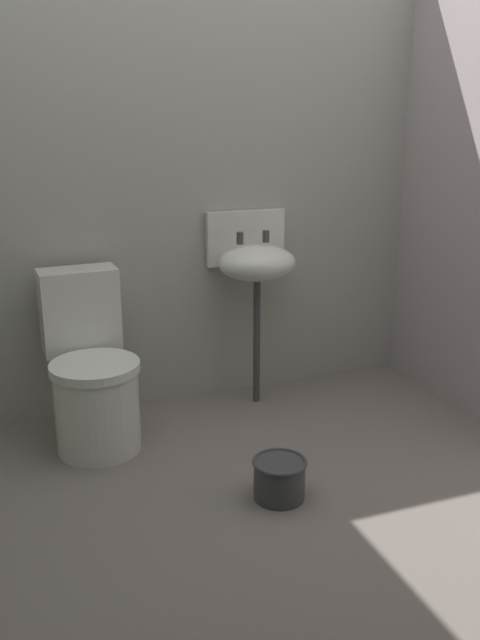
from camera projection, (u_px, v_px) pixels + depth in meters
name	position (u px, v px, depth m)	size (l,w,h in m)	color
ground_plane	(267.00, 524.00, 2.70)	(3.00, 2.82, 0.08)	slate
wall_back	(173.00, 176.00, 3.47)	(3.00, 0.10, 2.34)	#A09E93
toilet_near_wall	(92.00, 377.00, 3.19)	(0.42, 0.60, 0.78)	silver
sink	(255.00, 261.00, 3.52)	(0.42, 0.35, 0.99)	#3B3D3B
bucket	(279.00, 478.00, 2.78)	(0.22, 0.22, 0.17)	#3B3D3B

